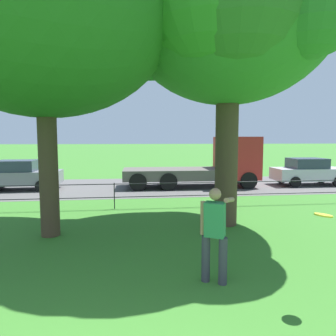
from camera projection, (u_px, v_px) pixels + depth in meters
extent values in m
cube|color=#565454|center=(119.00, 187.00, 16.96)|extent=(80.00, 6.96, 0.01)
cylinder|color=black|center=(114.00, 196.00, 11.59)|extent=(0.04, 0.04, 1.00)
cylinder|color=black|center=(237.00, 193.00, 12.17)|extent=(0.04, 0.04, 1.00)
cylinder|color=black|center=(114.00, 197.00, 11.60)|extent=(38.19, 0.03, 0.03)
cylinder|color=black|center=(114.00, 184.00, 11.55)|extent=(38.19, 0.03, 0.03)
cylinder|color=#4C3828|center=(227.00, 150.00, 9.37)|extent=(0.69, 0.69, 4.61)
ellipsoid|color=#33752D|center=(229.00, 11.00, 8.98)|extent=(6.35, 6.35, 5.40)
sphere|color=#30712F|center=(308.00, 2.00, 7.29)|extent=(2.68, 2.68, 2.68)
sphere|color=#32712A|center=(231.00, 58.00, 10.76)|extent=(2.70, 2.70, 2.70)
cylinder|color=#4C3828|center=(48.00, 158.00, 8.28)|extent=(0.50, 0.50, 4.27)
sphere|color=#246923|center=(147.00, 2.00, 9.03)|extent=(4.45, 4.45, 4.45)
cylinder|color=#383842|center=(206.00, 258.00, 5.72)|extent=(0.16, 0.16, 0.87)
cylinder|color=#383842|center=(223.00, 261.00, 5.60)|extent=(0.16, 0.16, 0.87)
cube|color=#2D7F4C|center=(215.00, 220.00, 5.59)|extent=(0.44, 0.40, 0.65)
sphere|color=#A87A5B|center=(215.00, 194.00, 5.54)|extent=(0.22, 0.22, 0.22)
cylinder|color=#A87A5B|center=(229.00, 200.00, 5.76)|extent=(0.38, 0.59, 0.19)
cylinder|color=#A87A5B|center=(203.00, 218.00, 5.67)|extent=(0.09, 0.09, 0.62)
cylinder|color=yellow|center=(323.00, 215.00, 4.76)|extent=(0.33, 0.33, 0.06)
cube|color=slate|center=(20.00, 178.00, 15.91)|extent=(4.03, 1.77, 0.68)
cube|color=#2D3847|center=(17.00, 166.00, 15.83)|extent=(1.93, 1.55, 0.56)
cylinder|color=black|center=(49.00, 182.00, 16.91)|extent=(0.60, 0.21, 0.60)
cylinder|color=black|center=(42.00, 186.00, 15.31)|extent=(0.60, 0.21, 0.60)
cylinder|color=black|center=(1.00, 182.00, 16.57)|extent=(0.60, 0.21, 0.60)
cube|color=#B22323|center=(236.00, 158.00, 17.11)|extent=(2.15, 2.34, 2.30)
cube|color=#283342|center=(252.00, 151.00, 17.16)|extent=(0.16, 1.84, 0.87)
cube|color=#56514C|center=(171.00, 174.00, 16.83)|extent=(5.25, 2.41, 0.56)
cylinder|color=black|center=(235.00, 176.00, 18.30)|extent=(0.91, 0.32, 0.90)
cylinder|color=black|center=(248.00, 181.00, 16.20)|extent=(0.91, 0.32, 0.90)
cylinder|color=black|center=(165.00, 177.00, 17.88)|extent=(0.91, 0.32, 0.90)
cylinder|color=black|center=(168.00, 182.00, 15.78)|extent=(0.91, 0.32, 0.90)
cylinder|color=black|center=(138.00, 177.00, 17.72)|extent=(0.91, 0.32, 0.90)
cylinder|color=black|center=(138.00, 182.00, 15.63)|extent=(0.91, 0.32, 0.90)
cube|color=#B7BABF|center=(309.00, 174.00, 17.58)|extent=(4.05, 1.82, 0.68)
cube|color=#2D3847|center=(307.00, 163.00, 17.51)|extent=(1.94, 1.57, 0.56)
cylinder|color=black|center=(321.00, 178.00, 18.53)|extent=(0.61, 0.22, 0.60)
cylinder|color=black|center=(281.00, 178.00, 18.30)|extent=(0.61, 0.22, 0.60)
cylinder|color=black|center=(295.00, 182.00, 16.70)|extent=(0.61, 0.22, 0.60)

